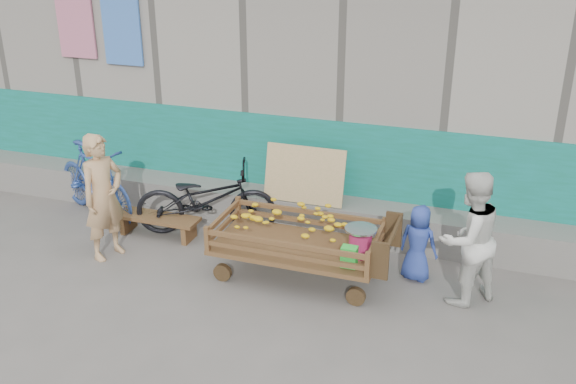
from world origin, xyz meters
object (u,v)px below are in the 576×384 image
(vendor_man, at_px, (103,197))
(bicycle_dark, at_px, (206,199))
(banana_cart, at_px, (294,231))
(bench, at_px, (158,221))
(woman, at_px, (469,239))
(bicycle_blue, at_px, (95,181))
(child, at_px, (418,243))

(vendor_man, distance_m, bicycle_dark, 1.27)
(banana_cart, distance_m, bench, 2.01)
(vendor_man, xyz_separation_m, woman, (4.02, 0.36, -0.03))
(bicycle_dark, xyz_separation_m, bicycle_blue, (-1.62, 0.00, 0.03))
(child, bearing_deg, bicycle_blue, 10.23)
(bench, bearing_deg, banana_cart, -12.05)
(child, distance_m, bicycle_dark, 2.67)
(bench, relative_size, woman, 0.75)
(woman, distance_m, child, 0.65)
(bench, bearing_deg, woman, -4.27)
(banana_cart, bearing_deg, bicycle_dark, 153.69)
(bench, distance_m, bicycle_dark, 0.67)
(bench, relative_size, vendor_man, 0.72)
(banana_cart, xyz_separation_m, bicycle_dark, (-1.38, 0.68, -0.11))
(vendor_man, bearing_deg, bicycle_dark, -24.76)
(woman, height_order, child, woman)
(vendor_man, relative_size, woman, 1.05)
(banana_cart, xyz_separation_m, vendor_man, (-2.22, -0.23, 0.18))
(banana_cart, bearing_deg, bicycle_blue, 167.19)
(vendor_man, bearing_deg, bench, -6.16)
(woman, xyz_separation_m, child, (-0.52, 0.28, -0.28))
(banana_cart, bearing_deg, woman, 4.23)
(banana_cart, relative_size, child, 2.26)
(woman, bearing_deg, vendor_man, -38.92)
(woman, relative_size, child, 1.64)
(bench, bearing_deg, bicycle_dark, 25.91)
(child, bearing_deg, woman, 165.77)
(vendor_man, bearing_deg, child, -61.63)
(bench, distance_m, child, 3.22)
(woman, relative_size, bicycle_blue, 0.86)
(bench, xyz_separation_m, bicycle_dark, (0.55, 0.27, 0.26))
(vendor_man, xyz_separation_m, bicycle_dark, (0.84, 0.91, -0.29))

